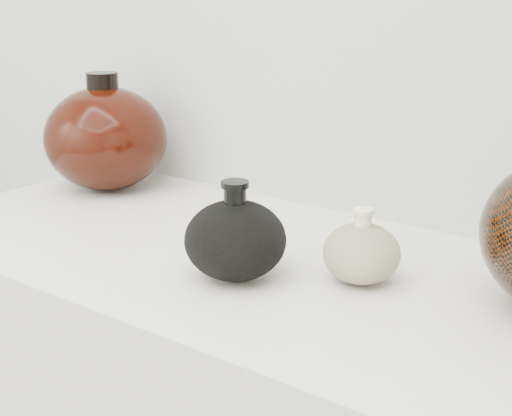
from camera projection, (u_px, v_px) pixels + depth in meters
The scene contains 3 objects.
black_gourd_vase at pixel (235, 239), 0.90m from camera, with size 0.17×0.17×0.13m.
cream_gourd_vase at pixel (362, 253), 0.90m from camera, with size 0.12×0.12×0.10m.
left_round_pot at pixel (106, 138), 1.29m from camera, with size 0.28×0.28×0.21m.
Camera 1 is at (0.51, 0.21, 1.26)m, focal length 50.00 mm.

